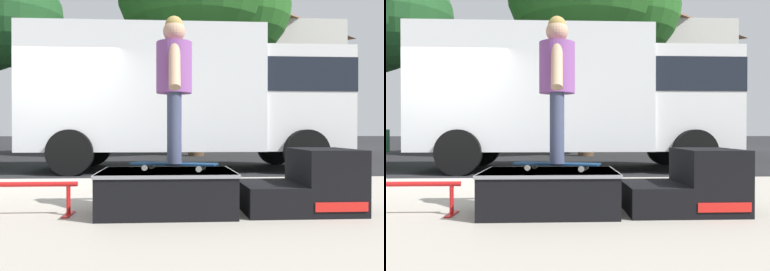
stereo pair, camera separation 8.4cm
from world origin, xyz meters
The scene contains 8 objects.
ground_plane centered at (0.00, 0.00, 0.00)m, with size 140.00×140.00×0.00m, color black.
skate_box centered at (2.18, -3.24, 0.32)m, with size 1.20×0.85×0.38m.
kicker_ramp centered at (3.49, -3.24, 0.36)m, with size 1.03×0.77×0.58m.
grind_rail centered at (0.77, -3.31, 0.34)m, with size 1.26×0.28×0.30m.
skateboard centered at (2.25, -3.25, 0.56)m, with size 0.80×0.42×0.07m.
skater_kid centered at (2.25, -3.25, 1.36)m, with size 0.32×0.69×1.33m.
box_truck centered at (2.67, 2.20, 1.70)m, with size 6.91×2.63×3.05m.
house_behind centered at (5.91, 14.58, 4.24)m, with size 9.54×8.23×8.40m.
Camera 2 is at (2.27, -6.88, 0.86)m, focal length 37.43 mm.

